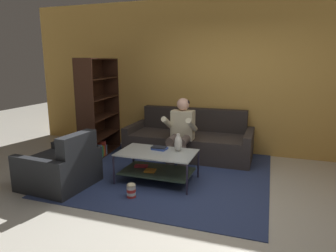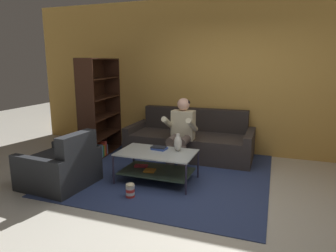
{
  "view_description": "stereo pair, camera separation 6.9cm",
  "coord_description": "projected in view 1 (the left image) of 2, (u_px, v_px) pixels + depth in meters",
  "views": [
    {
      "loc": [
        0.77,
        -3.3,
        1.73
      ],
      "look_at": [
        -0.7,
        0.98,
        0.76
      ],
      "focal_mm": 32.0,
      "sensor_mm": 36.0,
      "label": 1
    },
    {
      "loc": [
        0.83,
        -3.28,
        1.73
      ],
      "look_at": [
        -0.7,
        0.98,
        0.76
      ],
      "focal_mm": 32.0,
      "sensor_mm": 36.0,
      "label": 2
    }
  ],
  "objects": [
    {
      "name": "ground",
      "position": [
        196.0,
        206.0,
        3.66
      ],
      "size": [
        16.8,
        16.8,
        0.0
      ],
      "primitive_type": "plane",
      "color": "beige"
    },
    {
      "name": "coffee_table",
      "position": [
        157.0,
        162.0,
        4.37
      ],
      "size": [
        1.11,
        0.67,
        0.45
      ],
      "color": "silver",
      "rests_on": "ground"
    },
    {
      "name": "bookshelf",
      "position": [
        96.0,
        115.0,
        5.57
      ],
      "size": [
        0.47,
        1.17,
        1.79
      ],
      "color": "#341C11",
      "rests_on": "ground"
    },
    {
      "name": "vase",
      "position": [
        178.0,
        143.0,
        4.36
      ],
      "size": [
        0.11,
        0.11,
        0.26
      ],
      "color": "silver",
      "rests_on": "coffee_table"
    },
    {
      "name": "couch",
      "position": [
        189.0,
        141.0,
        5.6
      ],
      "size": [
        2.29,
        0.96,
        0.85
      ],
      "color": "#36302D",
      "rests_on": "ground"
    },
    {
      "name": "armchair",
      "position": [
        61.0,
        168.0,
        4.21
      ],
      "size": [
        0.94,
        0.93,
        0.79
      ],
      "color": "#232529",
      "rests_on": "ground"
    },
    {
      "name": "back_partition",
      "position": [
        229.0,
        77.0,
        5.63
      ],
      "size": [
        8.4,
        0.12,
        2.9
      ],
      "primitive_type": "cube",
      "color": "gold",
      "rests_on": "ground"
    },
    {
      "name": "book_stack",
      "position": [
        159.0,
        148.0,
        4.46
      ],
      "size": [
        0.23,
        0.19,
        0.05
      ],
      "color": "#3754B9",
      "rests_on": "coffee_table"
    },
    {
      "name": "person_seated_center",
      "position": [
        181.0,
        129.0,
        5.01
      ],
      "size": [
        0.5,
        0.58,
        1.14
      ],
      "color": "brown",
      "rests_on": "ground"
    },
    {
      "name": "popcorn_tub",
      "position": [
        131.0,
        190.0,
        3.88
      ],
      "size": [
        0.12,
        0.12,
        0.2
      ],
      "color": "red",
      "rests_on": "ground"
    },
    {
      "name": "area_rug",
      "position": [
        173.0,
        169.0,
        4.93
      ],
      "size": [
        3.04,
        3.32,
        0.01
      ],
      "color": "navy",
      "rests_on": "ground"
    }
  ]
}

